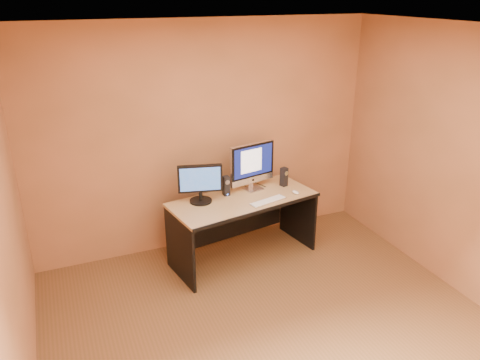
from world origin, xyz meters
The scene contains 12 objects.
floor centered at (0.00, 0.00, 0.00)m, with size 4.00×4.00×0.00m, color brown.
walls centered at (0.00, 0.00, 1.30)m, with size 4.00×4.00×2.60m, color #AD6B46, non-canonical shape.
ceiling centered at (0.00, 0.00, 2.60)m, with size 4.00×4.00×0.00m, color white.
desk centered at (0.22, 1.43, 0.37)m, with size 1.60×0.70×0.74m, color tan, non-canonical shape.
imac centered at (0.43, 1.62, 1.02)m, with size 0.57×0.21×0.55m, color silver, non-canonical shape.
second_monitor centered at (-0.23, 1.53, 0.95)m, with size 0.48×0.24×0.42m, color black, non-canonical shape.
speaker_left centered at (0.09, 1.59, 0.85)m, with size 0.07×0.07×0.22m, color black, non-canonical shape.
speaker_right centered at (0.80, 1.58, 0.85)m, with size 0.07×0.07×0.22m, color black, non-canonical shape.
keyboard centered at (0.44, 1.25, 0.75)m, with size 0.43×0.12×0.02m, color silver.
mouse centered at (0.82, 1.32, 0.76)m, with size 0.06×0.10×0.04m, color silver.
cable_a centered at (0.55, 1.72, 0.75)m, with size 0.01×0.01×0.22m, color black.
cable_b centered at (0.38, 1.74, 0.75)m, with size 0.01×0.01×0.18m, color black.
Camera 1 is at (-1.61, -2.85, 2.86)m, focal length 35.00 mm.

